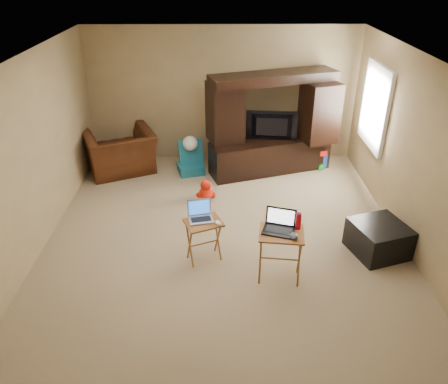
{
  "coord_description": "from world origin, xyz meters",
  "views": [
    {
      "loc": [
        -0.05,
        -5.27,
        3.59
      ],
      "look_at": [
        0.0,
        -0.2,
        0.8
      ],
      "focal_mm": 35.0,
      "sensor_mm": 36.0,
      "label": 1
    }
  ],
  "objects_px": {
    "tray_table_right": "(280,256)",
    "laptop_left": "(201,212)",
    "entertainment_center": "(272,124)",
    "ottoman": "(379,239)",
    "push_toy": "(311,157)",
    "water_bottle": "(298,221)",
    "tray_table_left": "(204,241)",
    "child_rocker": "(190,158)",
    "recliner": "(120,152)",
    "mouse_right": "(294,236)",
    "television": "(272,127)",
    "laptop_right": "(279,223)",
    "plush_toy": "(206,190)",
    "mouse_left": "(218,223)"
  },
  "relations": [
    {
      "from": "plush_toy",
      "to": "tray_table_left",
      "type": "distance_m",
      "value": 1.57
    },
    {
      "from": "television",
      "to": "laptop_right",
      "type": "xyz_separation_m",
      "value": [
        -0.23,
        -3.03,
        -0.06
      ]
    },
    {
      "from": "child_rocker",
      "to": "water_bottle",
      "type": "bearing_deg",
      "value": -79.83
    },
    {
      "from": "plush_toy",
      "to": "tray_table_right",
      "type": "bearing_deg",
      "value": -64.03
    },
    {
      "from": "child_rocker",
      "to": "tray_table_left",
      "type": "distance_m",
      "value": 2.63
    },
    {
      "from": "television",
      "to": "recliner",
      "type": "height_order",
      "value": "television"
    },
    {
      "from": "tray_table_left",
      "to": "tray_table_right",
      "type": "distance_m",
      "value": 1.02
    },
    {
      "from": "tray_table_right",
      "to": "water_bottle",
      "type": "bearing_deg",
      "value": 29.18
    },
    {
      "from": "recliner",
      "to": "laptop_right",
      "type": "relative_size",
      "value": 3.3
    },
    {
      "from": "recliner",
      "to": "tray_table_right",
      "type": "bearing_deg",
      "value": 105.8
    },
    {
      "from": "tray_table_right",
      "to": "child_rocker",
      "type": "bearing_deg",
      "value": 120.25
    },
    {
      "from": "mouse_left",
      "to": "recliner",
      "type": "bearing_deg",
      "value": 123.08
    },
    {
      "from": "tray_table_right",
      "to": "mouse_right",
      "type": "bearing_deg",
      "value": -35.33
    },
    {
      "from": "water_bottle",
      "to": "child_rocker",
      "type": "bearing_deg",
      "value": 116.63
    },
    {
      "from": "mouse_left",
      "to": "tray_table_right",
      "type": "bearing_deg",
      "value": -23.62
    },
    {
      "from": "entertainment_center",
      "to": "laptop_left",
      "type": "bearing_deg",
      "value": -131.89
    },
    {
      "from": "entertainment_center",
      "to": "tray_table_right",
      "type": "xyz_separation_m",
      "value": [
        -0.19,
        -3.09,
        -0.56
      ]
    },
    {
      "from": "plush_toy",
      "to": "tray_table_right",
      "type": "xyz_separation_m",
      "value": [
        0.96,
        -1.97,
        0.16
      ]
    },
    {
      "from": "tray_table_right",
      "to": "laptop_left",
      "type": "xyz_separation_m",
      "value": [
        -0.97,
        0.43,
        0.36
      ]
    },
    {
      "from": "television",
      "to": "tray_table_left",
      "type": "relative_size",
      "value": 1.57
    },
    {
      "from": "television",
      "to": "plush_toy",
      "type": "relative_size",
      "value": 2.49
    },
    {
      "from": "tray_table_right",
      "to": "tray_table_left",
      "type": "bearing_deg",
      "value": 164.39
    },
    {
      "from": "child_rocker",
      "to": "tray_table_right",
      "type": "height_order",
      "value": "tray_table_right"
    },
    {
      "from": "television",
      "to": "laptop_left",
      "type": "height_order",
      "value": "television"
    },
    {
      "from": "plush_toy",
      "to": "mouse_left",
      "type": "bearing_deg",
      "value": -82.85
    },
    {
      "from": "television",
      "to": "ottoman",
      "type": "height_order",
      "value": "television"
    },
    {
      "from": "water_bottle",
      "to": "plush_toy",
      "type": "bearing_deg",
      "value": 121.54
    },
    {
      "from": "child_rocker",
      "to": "plush_toy",
      "type": "relative_size",
      "value": 1.59
    },
    {
      "from": "entertainment_center",
      "to": "water_bottle",
      "type": "xyz_separation_m",
      "value": [
        0.01,
        -3.01,
        -0.11
      ]
    },
    {
      "from": "child_rocker",
      "to": "laptop_left",
      "type": "distance_m",
      "value": 2.63
    },
    {
      "from": "tray_table_left",
      "to": "water_bottle",
      "type": "xyz_separation_m",
      "value": [
        1.14,
        -0.32,
        0.5
      ]
    },
    {
      "from": "entertainment_center",
      "to": "recliner",
      "type": "height_order",
      "value": "entertainment_center"
    },
    {
      "from": "child_rocker",
      "to": "laptop_left",
      "type": "xyz_separation_m",
      "value": [
        0.3,
        -2.58,
        0.41
      ]
    },
    {
      "from": "push_toy",
      "to": "ottoman",
      "type": "xyz_separation_m",
      "value": [
        0.41,
        -2.7,
        0.01
      ]
    },
    {
      "from": "push_toy",
      "to": "mouse_left",
      "type": "height_order",
      "value": "mouse_left"
    },
    {
      "from": "tray_table_left",
      "to": "tray_table_right",
      "type": "bearing_deg",
      "value": -45.72
    },
    {
      "from": "tray_table_right",
      "to": "mouse_left",
      "type": "distance_m",
      "value": 0.86
    },
    {
      "from": "child_rocker",
      "to": "ottoman",
      "type": "height_order",
      "value": "child_rocker"
    },
    {
      "from": "push_toy",
      "to": "laptop_right",
      "type": "distance_m",
      "value": 3.43
    },
    {
      "from": "tray_table_left",
      "to": "mouse_left",
      "type": "height_order",
      "value": "mouse_left"
    },
    {
      "from": "entertainment_center",
      "to": "tray_table_left",
      "type": "relative_size",
      "value": 3.78
    },
    {
      "from": "television",
      "to": "recliner",
      "type": "xyz_separation_m",
      "value": [
        -2.74,
        0.04,
        -0.48
      ]
    },
    {
      "from": "television",
      "to": "child_rocker",
      "type": "relative_size",
      "value": 1.57
    },
    {
      "from": "tray_table_right",
      "to": "laptop_right",
      "type": "height_order",
      "value": "laptop_right"
    },
    {
      "from": "tray_table_left",
      "to": "water_bottle",
      "type": "distance_m",
      "value": 1.29
    },
    {
      "from": "push_toy",
      "to": "water_bottle",
      "type": "xyz_separation_m",
      "value": [
        -0.79,
        -3.16,
        0.59
      ]
    },
    {
      "from": "entertainment_center",
      "to": "ottoman",
      "type": "xyz_separation_m",
      "value": [
        1.21,
        -2.55,
        -0.69
      ]
    },
    {
      "from": "tray_table_right",
      "to": "mouse_right",
      "type": "distance_m",
      "value": 0.41
    },
    {
      "from": "child_rocker",
      "to": "plush_toy",
      "type": "xyz_separation_m",
      "value": [
        0.31,
        -1.05,
        -0.11
      ]
    },
    {
      "from": "entertainment_center",
      "to": "push_toy",
      "type": "xyz_separation_m",
      "value": [
        0.8,
        0.14,
        -0.7
      ]
    }
  ]
}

